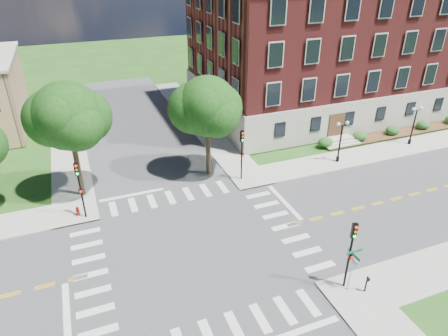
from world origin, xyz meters
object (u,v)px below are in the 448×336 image
object	(u,v)px
traffic_signal_se	(351,248)
street_sign_pole	(353,262)
traffic_signal_ne	(242,149)
traffic_signal_nw	(79,184)
push_button_post	(367,283)
fire_hydrant	(78,211)
twin_lamp_east	(414,123)
twin_lamp_west	(341,139)

from	to	relation	value
traffic_signal_se	street_sign_pole	size ratio (longest dim) A/B	1.55
traffic_signal_ne	traffic_signal_nw	xyz separation A→B (m)	(-13.85, -1.08, 0.00)
traffic_signal_ne	street_sign_pole	xyz separation A→B (m)	(0.70, -14.98, -0.88)
traffic_signal_ne	push_button_post	size ratio (longest dim) A/B	4.00
traffic_signal_se	push_button_post	bearing A→B (deg)	-42.87
push_button_post	fire_hydrant	size ratio (longest dim) A/B	1.60
street_sign_pole	fire_hydrant	distance (m)	20.95
twin_lamp_east	push_button_post	xyz separation A→B (m)	(-18.56, -15.92, -1.73)
traffic_signal_se	fire_hydrant	xyz separation A→B (m)	(-15.06, 14.10, -2.72)
traffic_signal_nw	twin_lamp_east	xyz separation A→B (m)	(34.00, 1.47, -0.66)
traffic_signal_se	twin_lamp_west	xyz separation A→B (m)	(9.71, 14.42, -0.66)
traffic_signal_nw	twin_lamp_east	bearing A→B (deg)	2.47
traffic_signal_nw	fire_hydrant	world-z (taller)	traffic_signal_nw
street_sign_pole	traffic_signal_ne	bearing A→B (deg)	92.68
fire_hydrant	twin_lamp_west	bearing A→B (deg)	0.74
twin_lamp_west	twin_lamp_east	distance (m)	9.80
twin_lamp_east	traffic_signal_nw	bearing A→B (deg)	-177.53
twin_lamp_east	street_sign_pole	size ratio (longest dim) A/B	1.36
traffic_signal_se	traffic_signal_nw	xyz separation A→B (m)	(-14.52, 13.59, 0.00)
traffic_signal_nw	twin_lamp_west	size ratio (longest dim) A/B	1.13
traffic_signal_ne	twin_lamp_east	xyz separation A→B (m)	(20.15, 0.39, -0.66)
twin_lamp_west	push_button_post	world-z (taller)	twin_lamp_west
street_sign_pole	push_button_post	size ratio (longest dim) A/B	2.58
twin_lamp_west	push_button_post	distance (m)	17.71
twin_lamp_west	push_button_post	size ratio (longest dim) A/B	3.53
street_sign_pole	twin_lamp_east	bearing A→B (deg)	38.31
twin_lamp_east	fire_hydrant	xyz separation A→B (m)	(-34.54, -0.95, -2.06)
traffic_signal_se	twin_lamp_west	bearing A→B (deg)	56.06
twin_lamp_east	push_button_post	bearing A→B (deg)	-139.38
traffic_signal_nw	street_sign_pole	bearing A→B (deg)	-43.69
twin_lamp_east	street_sign_pole	xyz separation A→B (m)	(-19.45, -15.37, -0.21)
twin_lamp_west	street_sign_pole	size ratio (longest dim) A/B	1.36
traffic_signal_ne	twin_lamp_east	bearing A→B (deg)	1.12
street_sign_pole	twin_lamp_west	bearing A→B (deg)	56.70
street_sign_pole	push_button_post	bearing A→B (deg)	-31.45
traffic_signal_nw	fire_hydrant	bearing A→B (deg)	136.19
twin_lamp_east	street_sign_pole	world-z (taller)	twin_lamp_east
twin_lamp_east	push_button_post	distance (m)	24.51
twin_lamp_west	push_button_post	xyz separation A→B (m)	(-8.78, -15.28, -1.73)
street_sign_pole	fire_hydrant	xyz separation A→B (m)	(-15.09, 14.42, -1.84)
traffic_signal_se	twin_lamp_east	distance (m)	24.63
traffic_signal_se	push_button_post	xyz separation A→B (m)	(0.93, -0.86, -2.39)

